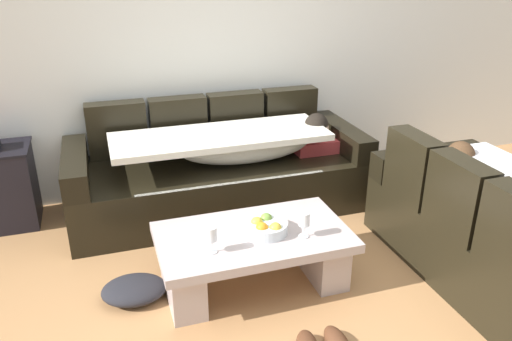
% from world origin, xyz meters
% --- Properties ---
extents(ground_plane, '(14.00, 14.00, 0.00)m').
position_xyz_m(ground_plane, '(0.00, 0.00, 0.00)').
color(ground_plane, '#B47F4E').
extents(back_wall, '(9.00, 0.10, 2.70)m').
position_xyz_m(back_wall, '(0.00, 2.15, 1.35)').
color(back_wall, white).
rests_on(back_wall, ground_plane).
extents(couch_along_wall, '(2.39, 0.92, 0.88)m').
position_xyz_m(couch_along_wall, '(-0.21, 1.62, 0.33)').
color(couch_along_wall, black).
rests_on(couch_along_wall, ground_plane).
extents(couch_near_window, '(0.92, 1.78, 0.88)m').
position_xyz_m(couch_near_window, '(1.21, 0.08, 0.33)').
color(couch_near_window, black).
rests_on(couch_near_window, ground_plane).
extents(coffee_table, '(1.20, 0.68, 0.38)m').
position_xyz_m(coffee_table, '(-0.31, 0.48, 0.24)').
color(coffee_table, '#BEAEAB').
rests_on(coffee_table, ground_plane).
extents(fruit_bowl, '(0.28, 0.28, 0.10)m').
position_xyz_m(fruit_bowl, '(-0.24, 0.46, 0.42)').
color(fruit_bowl, silver).
rests_on(fruit_bowl, coffee_table).
extents(wine_glass_near_left, '(0.07, 0.07, 0.17)m').
position_xyz_m(wine_glass_near_left, '(-0.61, 0.35, 0.50)').
color(wine_glass_near_left, silver).
rests_on(wine_glass_near_left, coffee_table).
extents(wine_glass_near_right, '(0.07, 0.07, 0.17)m').
position_xyz_m(wine_glass_near_right, '(-0.03, 0.34, 0.50)').
color(wine_glass_near_right, silver).
rests_on(wine_glass_near_right, coffee_table).
extents(crumpled_garment, '(0.43, 0.36, 0.12)m').
position_xyz_m(crumpled_garment, '(-1.06, 0.57, 0.06)').
color(crumpled_garment, '#232328').
rests_on(crumpled_garment, ground_plane).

